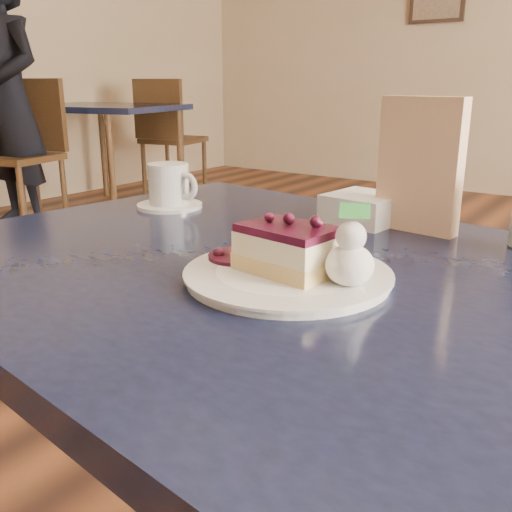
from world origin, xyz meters
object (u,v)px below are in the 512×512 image
Objects in this scene: bg_table_far_left at (110,200)px; patron at (8,100)px; main_table at (310,325)px; dessert_plate at (288,276)px; cheesecake_slice at (288,249)px; coffee_set at (170,188)px.

bg_table_far_left is 1.10m from patron.
main_table is 5.00× the size of dessert_plate.
patron is (-3.30, 1.62, 0.20)m from main_table.
dessert_plate is 1.99× the size of cheesecake_slice.
patron reaches higher than coffee_set.
dessert_plate is at bearing -28.45° from coffee_set.
coffee_set is 3.21m from patron.
dessert_plate is (-0.01, -0.05, 0.09)m from main_table.
bg_table_far_left is at bearing 84.72° from patron.
coffee_set is at bearing -27.43° from patron.
coffee_set is 3.63m from bg_table_far_left.
patron reaches higher than bg_table_far_left.
bg_table_far_left is 1.14× the size of patron.
coffee_set is at bearing 158.70° from cheesecake_slice.
coffee_set is (-0.43, 0.23, -0.00)m from cheesecake_slice.
bg_table_far_left is (-3.23, 2.42, -0.72)m from cheesecake_slice.
bg_table_far_left is (-3.24, 2.37, -0.60)m from main_table.
cheesecake_slice is 0.93× the size of coffee_set.
main_table is 0.65× the size of bg_table_far_left.
main_table is at bearing 90.00° from cheesecake_slice.
bg_table_far_left reaches higher than main_table.
bg_table_far_left is (-2.81, 2.19, -0.72)m from coffee_set.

